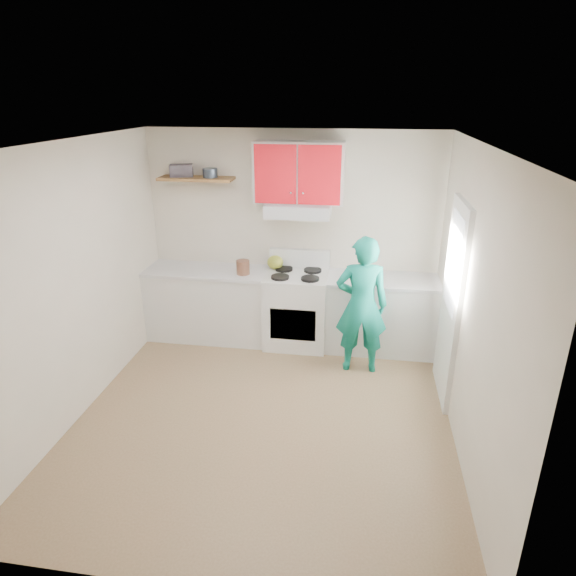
% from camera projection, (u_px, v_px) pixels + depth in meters
% --- Properties ---
extents(floor, '(3.80, 3.80, 0.00)m').
position_uv_depth(floor, '(265.00, 415.00, 4.91)').
color(floor, brown).
rests_on(floor, ground).
extents(ceiling, '(3.60, 3.80, 0.04)m').
position_uv_depth(ceiling, '(259.00, 144.00, 3.96)').
color(ceiling, white).
rests_on(ceiling, floor).
extents(back_wall, '(3.60, 0.04, 2.60)m').
position_uv_depth(back_wall, '(292.00, 237.00, 6.19)').
color(back_wall, beige).
rests_on(back_wall, floor).
extents(front_wall, '(3.60, 0.04, 2.60)m').
position_uv_depth(front_wall, '(193.00, 424.00, 2.69)').
color(front_wall, beige).
rests_on(front_wall, floor).
extents(left_wall, '(0.04, 3.80, 2.60)m').
position_uv_depth(left_wall, '(76.00, 283.00, 4.69)').
color(left_wall, beige).
rests_on(left_wall, floor).
extents(right_wall, '(0.04, 3.80, 2.60)m').
position_uv_depth(right_wall, '(471.00, 306.00, 4.18)').
color(right_wall, beige).
rests_on(right_wall, floor).
extents(door, '(0.05, 0.85, 2.05)m').
position_uv_depth(door, '(451.00, 303.00, 4.93)').
color(door, white).
rests_on(door, floor).
extents(door_glass, '(0.01, 0.55, 0.95)m').
position_uv_depth(door_glass, '(454.00, 263.00, 4.78)').
color(door_glass, white).
rests_on(door_glass, door).
extents(counter_left, '(1.52, 0.60, 0.90)m').
position_uv_depth(counter_left, '(209.00, 304.00, 6.37)').
color(counter_left, silver).
rests_on(counter_left, floor).
extents(counter_right, '(1.32, 0.60, 0.90)m').
position_uv_depth(counter_right, '(381.00, 315.00, 6.06)').
color(counter_right, silver).
rests_on(counter_right, floor).
extents(stove, '(0.76, 0.65, 0.92)m').
position_uv_depth(stove, '(296.00, 309.00, 6.18)').
color(stove, white).
rests_on(stove, floor).
extents(range_hood, '(0.76, 0.44, 0.15)m').
position_uv_depth(range_hood, '(298.00, 210.00, 5.82)').
color(range_hood, silver).
rests_on(range_hood, back_wall).
extents(upper_cabinets, '(1.02, 0.33, 0.70)m').
position_uv_depth(upper_cabinets, '(299.00, 173.00, 5.72)').
color(upper_cabinets, red).
rests_on(upper_cabinets, back_wall).
extents(shelf, '(0.90, 0.30, 0.04)m').
position_uv_depth(shelf, '(196.00, 179.00, 5.95)').
color(shelf, brown).
rests_on(shelf, back_wall).
extents(books, '(0.32, 0.27, 0.14)m').
position_uv_depth(books, '(181.00, 170.00, 5.96)').
color(books, '#453D45').
rests_on(books, shelf).
extents(tin, '(0.19, 0.19, 0.11)m').
position_uv_depth(tin, '(210.00, 173.00, 5.89)').
color(tin, '#333D4C').
rests_on(tin, shelf).
extents(kettle, '(0.24, 0.24, 0.17)m').
position_uv_depth(kettle, '(275.00, 262.00, 6.19)').
color(kettle, olive).
rests_on(kettle, stove).
extents(crock, '(0.21, 0.21, 0.19)m').
position_uv_depth(crock, '(243.00, 268.00, 6.01)').
color(crock, '#543324').
rests_on(crock, counter_left).
extents(cutting_board, '(0.32, 0.27, 0.02)m').
position_uv_depth(cutting_board, '(363.00, 280.00, 5.88)').
color(cutting_board, olive).
rests_on(cutting_board, counter_right).
extents(silicone_mat, '(0.38, 0.35, 0.01)m').
position_uv_depth(silicone_mat, '(414.00, 283.00, 5.81)').
color(silicone_mat, '#B11213').
rests_on(silicone_mat, counter_right).
extents(person, '(0.60, 0.42, 1.59)m').
position_uv_depth(person, '(362.00, 305.00, 5.46)').
color(person, '#0E7F6B').
rests_on(person, floor).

